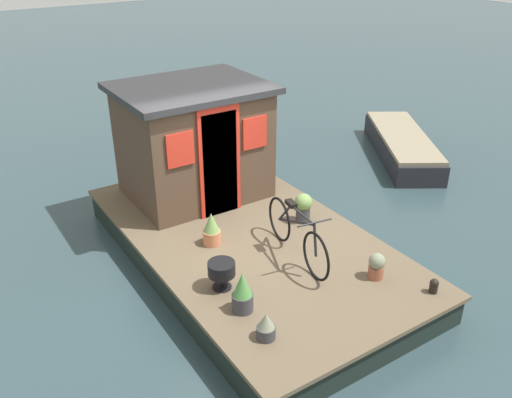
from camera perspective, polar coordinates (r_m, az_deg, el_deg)
ground_plane at (r=8.45m, az=-0.75°, el=-6.55°), size 60.00×60.00×0.00m
houseboat_deck at (r=8.32m, az=-0.76°, el=-5.20°), size 5.63×3.13×0.47m
houseboat_cabin at (r=9.11m, az=-6.59°, el=6.11°), size 1.92×2.37×1.91m
bicycle at (r=7.51m, az=4.31°, el=-3.72°), size 1.73×0.50×0.81m
potted_plant_succulent at (r=6.26m, az=1.07°, el=-13.31°), size 0.22×0.22×0.34m
potted_plant_geranium at (r=8.47m, az=5.01°, el=-0.80°), size 0.28×0.28×0.47m
potted_plant_lavender at (r=6.59m, az=-1.44°, el=-9.88°), size 0.26×0.26×0.54m
potted_plant_mint at (r=7.35m, az=12.60°, el=-6.88°), size 0.22×0.22×0.36m
potted_plant_sage at (r=7.89m, az=-4.70°, el=-3.22°), size 0.26×0.26×0.51m
charcoal_grill at (r=6.95m, az=-3.66°, el=-7.46°), size 0.36×0.36×0.38m
mooring_bollard at (r=7.32m, az=18.26°, el=-8.66°), size 0.12×0.12×0.20m
dinghy_boat at (r=12.50m, az=15.15°, el=5.48°), size 3.33×2.62×0.52m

